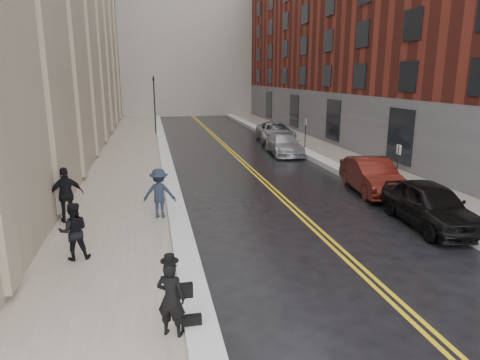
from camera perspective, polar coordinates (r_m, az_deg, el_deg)
name	(u,v)px	position (r m, az deg, el deg)	size (l,w,h in m)	color
ground	(284,293)	(11.02, 5.83, -14.81)	(160.00, 160.00, 0.00)	black
sidewalk_left	(127,167)	(25.77, -14.83, 1.71)	(4.00, 64.00, 0.15)	gray
sidewalk_right	(342,158)	(28.40, 13.50, 2.88)	(3.00, 64.00, 0.15)	gray
lane_stripe_a	(242,163)	(26.30, 0.31, 2.25)	(0.12, 64.00, 0.01)	gold
lane_stripe_b	(246,163)	(26.35, 0.82, 2.28)	(0.12, 64.00, 0.01)	gold
snow_ridge_left	(167,164)	(25.73, -9.72, 2.08)	(0.70, 60.80, 0.26)	white
snow_ridge_right	(315,158)	(27.65, 10.03, 2.92)	(0.85, 60.80, 0.30)	white
building_right	(411,27)	(38.37, 21.80, 18.45)	(14.00, 50.00, 18.00)	maroon
traffic_signal	(154,101)	(39.26, -11.34, 10.35)	(0.18, 0.15, 5.20)	black
parking_sign_near	(398,164)	(20.75, 20.26, 2.07)	(0.06, 0.35, 2.23)	black
parking_sign_far	(305,131)	(31.42, 8.71, 6.49)	(0.06, 0.35, 2.23)	black
car_black	(430,205)	(16.63, 24.03, -3.02)	(1.88, 4.68, 1.60)	black
car_maroon	(372,176)	(20.51, 17.17, 0.55)	(1.66, 4.75, 1.57)	#46120C
car_silver_near	(284,144)	(29.36, 5.85, 4.78)	(1.97, 4.84, 1.40)	#9B9EA2
car_silver_far	(275,132)	(34.87, 4.71, 6.39)	(2.66, 5.77, 1.60)	#9EA2A6
pedestrian_main	(171,299)	(8.91, -9.18, -15.33)	(0.59, 0.39, 1.61)	black
pedestrian_a	(74,231)	(13.01, -21.29, -6.38)	(0.81, 0.63, 1.67)	black
pedestrian_b	(159,193)	(15.92, -10.71, -1.73)	(1.18, 0.68, 1.83)	#1B2230
pedestrian_c	(67,195)	(16.36, -22.13, -1.83)	(1.16, 0.48, 1.99)	black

